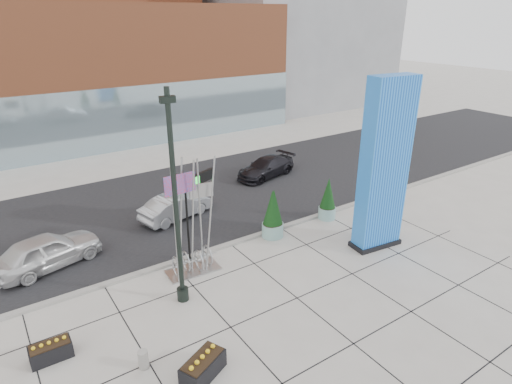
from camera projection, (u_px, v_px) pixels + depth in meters
ground at (261, 294)px, 16.85m from camera, size 160.00×160.00×0.00m
street_asphalt at (162, 206)px, 24.50m from camera, size 80.00×12.00×0.02m
curb_edge at (213, 250)px, 19.89m from camera, size 80.00×0.30×0.12m
tower_podium at (89, 74)px, 35.91m from camera, size 34.00×10.00×11.00m
tower_glass_front at (111, 120)px, 33.39m from camera, size 34.00×0.60×5.00m
building_grey_parking at (289, 24)px, 51.25m from camera, size 20.00×18.00×18.00m
blue_pylon at (384, 169)px, 18.96m from camera, size 2.48×1.33×7.92m
lamp_post at (177, 223)px, 15.25m from camera, size 0.53×0.45×8.10m
public_art_sculpture at (192, 243)px, 17.87m from camera, size 2.29×1.23×5.09m
concrete_bollard at (143, 359)px, 13.24m from camera, size 0.32×0.32×0.62m
overhead_street_sign at (200, 188)px, 18.16m from camera, size 1.79×0.78×3.91m
round_planter_east at (328, 200)px, 22.67m from camera, size 0.92×0.92×2.31m
round_planter_mid at (274, 214)px, 20.80m from camera, size 1.00×1.00×2.50m
round_planter_west at (272, 215)px, 20.76m from camera, size 0.99×0.99×2.47m
box_planter_north at (51, 351)px, 13.58m from camera, size 1.27×0.65×0.69m
box_planter_south at (203, 366)px, 12.92m from camera, size 1.63×1.27×0.80m
car_white_west at (48, 251)px, 18.40m from camera, size 4.78×2.87×1.52m
car_silver_mid at (176, 207)px, 22.84m from camera, size 4.25×2.36×1.33m
car_dark_east at (266, 168)px, 28.72m from camera, size 4.76×2.78×1.30m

